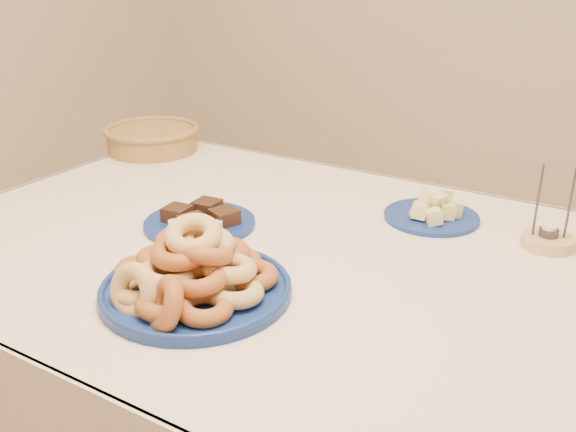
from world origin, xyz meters
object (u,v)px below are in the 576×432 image
at_px(donut_platter, 193,276).
at_px(candle_holder, 547,239).
at_px(wicker_basket, 152,138).
at_px(dining_table, 300,296).
at_px(melon_plate, 433,211).
at_px(brownie_plate, 200,220).

bearing_deg(donut_platter, candle_holder, 47.90).
relative_size(donut_platter, wicker_basket, 1.08).
xyz_separation_m(dining_table, wicker_basket, (-0.77, 0.39, 0.15)).
xyz_separation_m(melon_plate, candle_holder, (0.26, -0.02, -0.00)).
height_order(melon_plate, wicker_basket, wicker_basket).
bearing_deg(melon_plate, wicker_basket, 175.52).
bearing_deg(melon_plate, dining_table, -119.04).
height_order(dining_table, wicker_basket, wicker_basket).
relative_size(brownie_plate, candle_holder, 1.65).
relative_size(melon_plate, wicker_basket, 0.67).
xyz_separation_m(wicker_basket, candle_holder, (1.21, -0.09, -0.02)).
bearing_deg(donut_platter, melon_plate, 66.86).
bearing_deg(wicker_basket, candle_holder, -4.31).
xyz_separation_m(dining_table, brownie_plate, (-0.27, -0.00, 0.12)).
height_order(melon_plate, candle_holder, candle_holder).
relative_size(dining_table, candle_holder, 9.38).
height_order(brownie_plate, candle_holder, candle_holder).
relative_size(melon_plate, candle_holder, 1.42).
relative_size(donut_platter, melon_plate, 1.61).
height_order(dining_table, melon_plate, melon_plate).
bearing_deg(brownie_plate, candle_holder, 23.31).
height_order(donut_platter, candle_holder, candle_holder).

